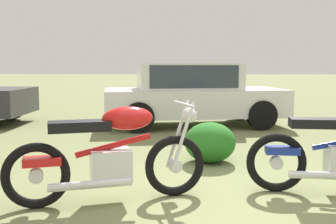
{
  "coord_description": "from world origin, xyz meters",
  "views": [
    {
      "loc": [
        -0.42,
        -4.0,
        1.38
      ],
      "look_at": [
        -0.7,
        2.47,
        0.63
      ],
      "focal_mm": 42.91,
      "sensor_mm": 36.0,
      "label": 1
    }
  ],
  "objects": [
    {
      "name": "car_white",
      "position": [
        -0.28,
        5.19,
        0.8
      ],
      "size": [
        4.29,
        2.43,
        1.43
      ],
      "rotation": [
        0.0,
        0.0,
        0.18
      ],
      "color": "silver",
      "rests_on": "ground"
    },
    {
      "name": "motorcycle_red",
      "position": [
        -1.17,
        -0.06,
        0.49
      ],
      "size": [
        1.98,
        0.95,
        1.02
      ],
      "rotation": [
        0.0,
        0.0,
        0.33
      ],
      "color": "black",
      "rests_on": "ground"
    },
    {
      "name": "ground_plane",
      "position": [
        0.0,
        0.0,
        0.0
      ],
      "size": [
        120.0,
        120.0,
        0.0
      ],
      "primitive_type": "plane",
      "color": "olive"
    },
    {
      "name": "shrub_low",
      "position": [
        -0.06,
        1.69,
        0.29
      ],
      "size": [
        0.73,
        0.78,
        0.57
      ],
      "color": "#23681E",
      "rests_on": "ground"
    }
  ]
}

